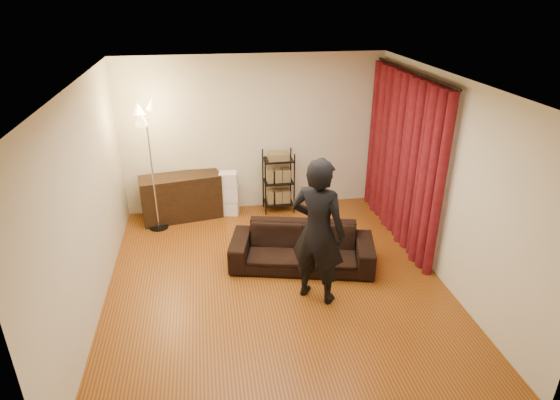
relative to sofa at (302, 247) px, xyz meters
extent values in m
plane|color=#894E0F|center=(-0.43, -0.39, -0.29)|extent=(5.00, 5.00, 0.00)
plane|color=white|center=(-0.43, -0.39, 2.41)|extent=(5.00, 5.00, 0.00)
plane|color=beige|center=(-0.43, 2.11, 1.06)|extent=(5.00, 0.00, 5.00)
plane|color=beige|center=(-0.43, -2.89, 1.06)|extent=(5.00, 0.00, 5.00)
plane|color=beige|center=(-2.68, -0.39, 1.06)|extent=(0.00, 5.00, 5.00)
plane|color=beige|center=(1.82, -0.39, 1.06)|extent=(0.00, 5.00, 5.00)
cylinder|color=black|center=(1.72, 0.74, 2.29)|extent=(0.04, 2.65, 0.04)
imported|color=black|center=(0.00, 0.00, 0.00)|extent=(2.15, 1.24, 0.59)
imported|color=black|center=(0.03, -0.76, 0.66)|extent=(0.83, 0.78, 1.91)
cube|color=black|center=(-1.73, 1.84, 0.09)|extent=(1.40, 0.73, 0.78)
camera|label=1|loc=(-1.24, -5.64, 3.40)|focal=30.00mm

